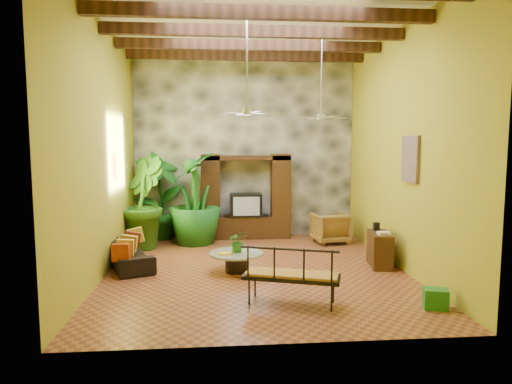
{
  "coord_description": "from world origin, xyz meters",
  "views": [
    {
      "loc": [
        -0.79,
        -9.16,
        2.64
      ],
      "look_at": [
        0.02,
        0.2,
        1.6
      ],
      "focal_mm": 32.0,
      "sensor_mm": 36.0,
      "label": 1
    }
  ],
  "objects": [
    {
      "name": "yellow_tray",
      "position": [
        -0.64,
        -0.24,
        0.41
      ],
      "size": [
        0.27,
        0.2,
        0.03
      ],
      "primitive_type": "cube",
      "rotation": [
        0.0,
        0.0,
        -0.05
      ],
      "color": "gold",
      "rests_on": "coffee_table"
    },
    {
      "name": "back_wall",
      "position": [
        0.0,
        3.5,
        2.5
      ],
      "size": [
        6.0,
        0.02,
        5.0
      ],
      "primitive_type": "cube",
      "color": "gold",
      "rests_on": "ground"
    },
    {
      "name": "ceiling",
      "position": [
        0.0,
        0.0,
        5.0
      ],
      "size": [
        6.0,
        7.0,
        0.02
      ],
      "primitive_type": "cube",
      "color": "silver",
      "rests_on": "back_wall"
    },
    {
      "name": "green_bin",
      "position": [
        2.65,
        -2.45,
        0.16
      ],
      "size": [
        0.42,
        0.36,
        0.32
      ],
      "primitive_type": "cube",
      "rotation": [
        0.0,
        0.0,
        -0.27
      ],
      "color": "#1B6726",
      "rests_on": "ground"
    },
    {
      "name": "iron_bench",
      "position": [
        0.41,
        -2.11,
        0.54
      ],
      "size": [
        1.64,
        1.03,
        0.57
      ],
      "rotation": [
        0.0,
        0.0,
        -0.32
      ],
      "color": "black",
      "rests_on": "ground"
    },
    {
      "name": "tall_plant_a",
      "position": [
        -2.29,
        3.15,
        1.23
      ],
      "size": [
        1.57,
        1.45,
        2.47
      ],
      "primitive_type": "imported",
      "rotation": [
        0.0,
        0.0,
        0.58
      ],
      "color": "#1C6B1F",
      "rests_on": "ground"
    },
    {
      "name": "ceiling_beams",
      "position": [
        0.0,
        0.0,
        4.78
      ],
      "size": [
        5.95,
        5.36,
        0.22
      ],
      "color": "#3C1F13",
      "rests_on": "ceiling"
    },
    {
      "name": "ceiling_fan_back",
      "position": [
        1.6,
        1.2,
        3.4
      ],
      "size": [
        1.28,
        1.28,
        1.86
      ],
      "color": "silver",
      "rests_on": "ceiling"
    },
    {
      "name": "left_wall",
      "position": [
        -3.0,
        0.0,
        2.5
      ],
      "size": [
        0.02,
        7.0,
        5.0
      ],
      "primitive_type": "cube",
      "color": "gold",
      "rests_on": "ground"
    },
    {
      "name": "wicker_armchair",
      "position": [
        2.16,
        2.35,
        0.39
      ],
      "size": [
        0.96,
        0.98,
        0.79
      ],
      "primitive_type": "imported",
      "rotation": [
        0.0,
        0.0,
        3.29
      ],
      "color": "olive",
      "rests_on": "ground"
    },
    {
      "name": "wall_art_mask",
      "position": [
        -2.96,
        1.0,
        2.1
      ],
      "size": [
        0.06,
        0.32,
        0.55
      ],
      "primitive_type": "cube",
      "color": "yellow",
      "rests_on": "left_wall"
    },
    {
      "name": "sofa",
      "position": [
        -2.65,
        0.47,
        0.27
      ],
      "size": [
        1.34,
        1.99,
        0.54
      ],
      "primitive_type": "imported",
      "rotation": [
        0.0,
        0.0,
        1.94
      ],
      "color": "black",
      "rests_on": "ground"
    },
    {
      "name": "centerpiece_plant",
      "position": [
        -0.37,
        -0.05,
        0.62
      ],
      "size": [
        0.47,
        0.43,
        0.44
      ],
      "primitive_type": "imported",
      "rotation": [
        0.0,
        0.0,
        0.26
      ],
      "color": "#276B1C",
      "rests_on": "coffee_table"
    },
    {
      "name": "tall_plant_b",
      "position": [
        -2.65,
        2.23,
        1.15
      ],
      "size": [
        1.29,
        1.47,
        2.3
      ],
      "primitive_type": "imported",
      "rotation": [
        0.0,
        0.0,
        1.81
      ],
      "color": "#2B661A",
      "rests_on": "ground"
    },
    {
      "name": "wall_art_painting",
      "position": [
        2.96,
        -0.6,
        2.3
      ],
      "size": [
        0.06,
        0.7,
        0.9
      ],
      "primitive_type": "cube",
      "color": "#265A8C",
      "rests_on": "right_wall"
    },
    {
      "name": "tall_plant_c",
      "position": [
        -1.36,
        2.55,
        1.18
      ],
      "size": [
        1.35,
        1.35,
        2.36
      ],
      "primitive_type": "imported",
      "rotation": [
        0.0,
        0.0,
        4.73
      ],
      "color": "#196220",
      "rests_on": "ground"
    },
    {
      "name": "entertainment_center",
      "position": [
        0.0,
        3.14,
        0.97
      ],
      "size": [
        2.4,
        0.55,
        2.3
      ],
      "color": "#311B0D",
      "rests_on": "ground"
    },
    {
      "name": "side_console",
      "position": [
        2.65,
        0.05,
        0.36
      ],
      "size": [
        0.54,
        0.95,
        0.72
      ],
      "primitive_type": "cube",
      "rotation": [
        0.0,
        0.0,
        -0.16
      ],
      "color": "#3E2513",
      "rests_on": "ground"
    },
    {
      "name": "stone_accent_wall",
      "position": [
        0.0,
        3.44,
        2.5
      ],
      "size": [
        5.98,
        0.1,
        4.98
      ],
      "primitive_type": "cube",
      "color": "#3A3D42",
      "rests_on": "ground"
    },
    {
      "name": "ground",
      "position": [
        0.0,
        0.0,
        0.0
      ],
      "size": [
        7.0,
        7.0,
        0.0
      ],
      "primitive_type": "plane",
      "color": "brown",
      "rests_on": "ground"
    },
    {
      "name": "right_wall",
      "position": [
        3.0,
        0.0,
        2.5
      ],
      "size": [
        0.02,
        7.0,
        5.0
      ],
      "primitive_type": "cube",
      "color": "gold",
      "rests_on": "ground"
    },
    {
      "name": "coffee_table",
      "position": [
        -0.4,
        -0.12,
        0.26
      ],
      "size": [
        1.09,
        1.09,
        0.4
      ],
      "rotation": [
        0.0,
        0.0,
        -0.11
      ],
      "color": "black",
      "rests_on": "ground"
    },
    {
      "name": "ceiling_fan_front",
      "position": [
        -0.2,
        -0.4,
        3.4
      ],
      "size": [
        1.28,
        1.28,
        1.86
      ],
      "color": "silver",
      "rests_on": "ceiling"
    }
  ]
}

